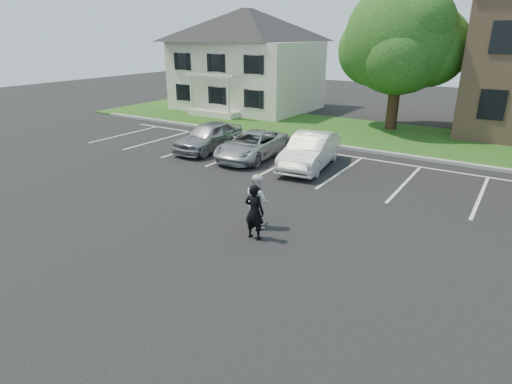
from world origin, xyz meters
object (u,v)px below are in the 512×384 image
man_white_shirt (257,200)px  car_white_sedan (310,151)px  house (247,60)px  man_black_suit (254,212)px  tree (402,41)px  car_silver_west (209,136)px  car_silver_minivan (252,145)px

man_white_shirt → car_white_sedan: (-1.38, 6.67, -0.08)m
house → man_black_suit: house is taller
tree → car_silver_west: tree is taller
house → car_silver_west: 13.79m
man_white_shirt → car_silver_west: bearing=-10.0°
tree → man_white_shirt: (0.55, -16.99, -4.49)m
man_black_suit → man_white_shirt: man_white_shirt is taller
man_white_shirt → car_silver_west: man_white_shirt is taller
man_white_shirt → car_white_sedan: size_ratio=0.37×
house → car_silver_west: size_ratio=2.35×
house → car_silver_west: house is taller
tree → car_silver_minivan: 12.10m
man_white_shirt → car_silver_west: 9.70m
tree → man_white_shirt: tree is taller
man_black_suit → car_silver_west: bearing=-47.7°
car_silver_west → man_black_suit: bearing=-44.7°
car_silver_west → car_silver_minivan: car_silver_west is taller
house → car_white_sedan: 16.93m
tree → man_black_suit: (0.96, -17.79, -4.49)m
car_white_sedan → tree: bearing=77.7°
man_white_shirt → car_silver_west: (-7.16, 6.55, -0.11)m
house → man_white_shirt: (12.88, -18.71, -2.97)m
man_black_suit → man_white_shirt: size_ratio=1.00×
house → car_white_sedan: bearing=-46.3°
house → car_white_sedan: house is taller
house → car_white_sedan: size_ratio=2.19×
car_silver_west → car_white_sedan: 5.77m
man_black_suit → car_white_sedan: size_ratio=0.36×
man_white_shirt → car_white_sedan: man_white_shirt is taller
man_white_shirt → car_silver_minivan: size_ratio=0.37×
man_black_suit → car_silver_minivan: bearing=-60.1°
tree → house: bearing=172.0°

